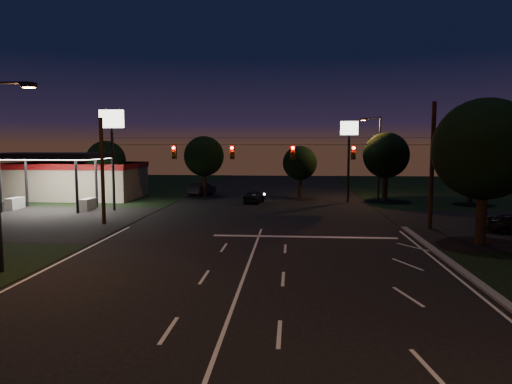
# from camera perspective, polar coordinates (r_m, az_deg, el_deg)

# --- Properties ---
(ground) EXTENTS (140.00, 140.00, 0.00)m
(ground) POSITION_cam_1_polar(r_m,az_deg,el_deg) (19.13, -2.25, -12.40)
(ground) COLOR black
(ground) RESTS_ON ground
(cross_street_left) EXTENTS (20.00, 16.00, 0.02)m
(cross_street_left) POSITION_cam_1_polar(r_m,az_deg,el_deg) (41.06, -28.24, -3.19)
(cross_street_left) COLOR black
(cross_street_left) RESTS_ON ground
(center_line) EXTENTS (0.14, 40.00, 0.01)m
(center_line) POSITION_cam_1_polar(r_m,az_deg,el_deg) (13.63, -5.43, -20.29)
(center_line) COLOR silver
(center_line) RESTS_ON ground
(stop_bar) EXTENTS (12.00, 0.50, 0.01)m
(stop_bar) POSITION_cam_1_polar(r_m,az_deg,el_deg) (30.15, 6.07, -5.58)
(stop_bar) COLOR silver
(stop_bar) RESTS_ON ground
(utility_pole_right) EXTENTS (0.30, 0.30, 9.00)m
(utility_pole_right) POSITION_cam_1_polar(r_m,az_deg,el_deg) (34.98, 20.86, -4.35)
(utility_pole_right) COLOR black
(utility_pole_right) RESTS_ON ground
(utility_pole_left) EXTENTS (0.28, 0.28, 8.00)m
(utility_pole_left) POSITION_cam_1_polar(r_m,az_deg,el_deg) (36.44, -18.44, -3.86)
(utility_pole_left) COLOR black
(utility_pole_left) RESTS_ON ground
(signal_span) EXTENTS (24.00, 0.40, 1.56)m
(signal_span) POSITION_cam_1_polar(r_m,az_deg,el_deg) (33.07, 0.80, 5.06)
(signal_span) COLOR black
(signal_span) RESTS_ON ground
(gas_station) EXTENTS (14.20, 16.10, 5.25)m
(gas_station) POSITION_cam_1_polar(r_m,az_deg,el_deg) (54.18, -21.80, 1.69)
(gas_station) COLOR gray
(gas_station) RESTS_ON ground
(pole_sign_left_near) EXTENTS (2.20, 0.30, 9.10)m
(pole_sign_left_near) POSITION_cam_1_polar(r_m,az_deg,el_deg) (43.18, -17.57, 6.96)
(pole_sign_left_near) COLOR black
(pole_sign_left_near) RESTS_ON ground
(pole_sign_right) EXTENTS (1.80, 0.30, 8.40)m
(pole_sign_right) POSITION_cam_1_polar(r_m,az_deg,el_deg) (48.38, 11.55, 6.10)
(pole_sign_right) COLOR black
(pole_sign_right) RESTS_ON ground
(street_light_left) EXTENTS (2.20, 0.35, 9.00)m
(street_light_left) POSITION_cam_1_polar(r_m,az_deg,el_deg) (24.12, -29.28, 3.34)
(street_light_left) COLOR black
(street_light_left) RESTS_ON ground
(street_light_right_far) EXTENTS (2.20, 0.35, 9.00)m
(street_light_right_far) POSITION_cam_1_polar(r_m,az_deg,el_deg) (50.85, 14.89, 4.89)
(street_light_right_far) COLOR black
(street_light_right_far) RESTS_ON ground
(tree_right_near) EXTENTS (6.00, 6.00, 8.76)m
(tree_right_near) POSITION_cam_1_polar(r_m,az_deg,el_deg) (30.40, 26.59, 4.68)
(tree_right_near) COLOR black
(tree_right_near) RESTS_ON ground
(tree_far_a) EXTENTS (4.20, 4.20, 6.42)m
(tree_far_a) POSITION_cam_1_polar(r_m,az_deg,el_deg) (52.22, -18.18, 3.73)
(tree_far_a) COLOR black
(tree_far_a) RESTS_ON ground
(tree_far_b) EXTENTS (4.60, 4.60, 6.98)m
(tree_far_b) POSITION_cam_1_polar(r_m,az_deg,el_deg) (53.15, -6.47, 4.41)
(tree_far_b) COLOR black
(tree_far_b) RESTS_ON ground
(tree_far_c) EXTENTS (3.80, 3.80, 5.86)m
(tree_far_c) POSITION_cam_1_polar(r_m,az_deg,el_deg) (51.18, 5.51, 3.57)
(tree_far_c) COLOR black
(tree_far_c) RESTS_ON ground
(tree_far_d) EXTENTS (4.80, 4.80, 7.30)m
(tree_far_d) POSITION_cam_1_polar(r_m,az_deg,el_deg) (50.15, 15.93, 4.37)
(tree_far_d) COLOR black
(tree_far_d) RESTS_ON ground
(tree_far_e) EXTENTS (4.00, 4.00, 6.18)m
(tree_far_e) POSITION_cam_1_polar(r_m,az_deg,el_deg) (50.44, 25.32, 3.23)
(tree_far_e) COLOR black
(tree_far_e) RESTS_ON ground
(car_oncoming_a) EXTENTS (2.23, 4.14, 1.34)m
(car_oncoming_a) POSITION_cam_1_polar(r_m,az_deg,el_deg) (47.22, -0.23, -0.54)
(car_oncoming_a) COLOR black
(car_oncoming_a) RESTS_ON ground
(car_oncoming_b) EXTENTS (2.79, 4.87, 1.52)m
(car_oncoming_b) POSITION_cam_1_polar(r_m,az_deg,el_deg) (54.74, -6.76, 0.41)
(car_oncoming_b) COLOR black
(car_oncoming_b) RESTS_ON ground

